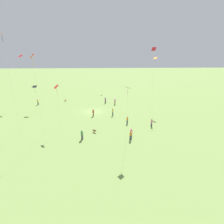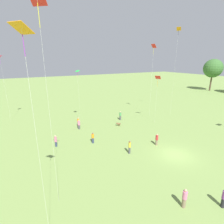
# 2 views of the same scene
# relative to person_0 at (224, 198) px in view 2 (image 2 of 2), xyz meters

# --- Properties ---
(ground_plane) EXTENTS (240.00, 240.00, 0.00)m
(ground_plane) POSITION_rel_person_0_xyz_m (-7.75, 3.27, -0.90)
(ground_plane) COLOR #7A994C
(tree_0) EXTENTS (7.01, 7.01, 12.13)m
(tree_0) POSITION_rel_person_0_xyz_m (-35.27, 54.17, 7.69)
(tree_0) COLOR brown
(tree_0) RESTS_ON ground_plane
(person_0) EXTENTS (0.48, 0.48, 1.80)m
(person_0) POSITION_rel_person_0_xyz_m (0.00, 0.00, 0.00)
(person_0) COLOR #232328
(person_0) RESTS_ON ground_plane
(person_1) EXTENTS (0.61, 0.61, 1.81)m
(person_1) POSITION_rel_person_0_xyz_m (-22.94, 4.32, -0.01)
(person_1) COLOR #4C4C51
(person_1) RESTS_ON ground_plane
(person_2) EXTENTS (0.49, 0.49, 1.72)m
(person_2) POSITION_rel_person_0_xyz_m (-17.74, -9.71, -0.04)
(person_2) COLOR #333D5B
(person_2) RESTS_ON ground_plane
(person_3) EXTENTS (0.46, 0.46, 1.83)m
(person_3) POSITION_rel_person_0_xyz_m (-11.02, -1.76, 0.03)
(person_3) COLOR #4C4C51
(person_3) RESTS_ON ground_plane
(person_4) EXTENTS (0.52, 0.52, 1.65)m
(person_4) POSITION_rel_person_0_xyz_m (-16.18, -4.71, -0.08)
(person_4) COLOR #333D5B
(person_4) RESTS_ON ground_plane
(person_5) EXTENTS (0.61, 0.61, 1.71)m
(person_5) POSITION_rel_person_0_xyz_m (-22.39, -4.66, -0.07)
(person_5) COLOR #4C4C51
(person_5) RESTS_ON ground_plane
(person_7) EXTENTS (0.53, 0.53, 1.74)m
(person_7) POSITION_rel_person_0_xyz_m (-23.51, -4.39, -0.03)
(person_7) COLOR #333D5B
(person_7) RESTS_ON ground_plane
(person_8) EXTENTS (0.50, 0.50, 1.75)m
(person_8) POSITION_rel_person_0_xyz_m (-11.03, 3.01, -0.03)
(person_8) COLOR #847056
(person_8) RESTS_ON ground_plane
(person_9) EXTENTS (0.55, 0.55, 1.80)m
(person_9) POSITION_rel_person_0_xyz_m (-1.61, -2.85, -0.01)
(person_9) COLOR #847056
(person_9) RESTS_ON ground_plane
(kite_0) EXTENTS (1.01, 0.94, 18.01)m
(kite_0) POSITION_rel_person_0_xyz_m (-20.67, 16.28, 15.64)
(kite_0) COLOR orange
(kite_0) RESTS_ON ground_plane
(kite_1) EXTENTS (1.17, 1.22, 15.98)m
(kite_1) POSITION_rel_person_0_xyz_m (-7.40, -11.78, 14.02)
(kite_1) COLOR red
(kite_1) RESTS_ON ground_plane
(kite_2) EXTENTS (1.03, 0.78, 14.80)m
(kite_2) POSITION_rel_person_0_xyz_m (-22.17, 11.42, 12.87)
(kite_2) COLOR red
(kite_2) RESTS_ON ground_plane
(kite_3) EXTENTS (1.21, 1.20, 13.59)m
(kite_3) POSITION_rel_person_0_xyz_m (-4.71, -13.08, 11.85)
(kite_3) COLOR orange
(kite_3) RESTS_ON ground_plane
(kite_4) EXTENTS (0.93, 0.92, 10.04)m
(kite_4) POSITION_rel_person_0_xyz_m (-25.31, -3.40, 8.44)
(kite_4) COLOR green
(kite_4) RESTS_ON ground_plane
(kite_7) EXTENTS (1.20, 1.14, 9.08)m
(kite_7) POSITION_rel_person_0_xyz_m (-18.21, 9.29, 7.56)
(kite_7) COLOR red
(kite_7) RESTS_ON ground_plane
(kite_8) EXTENTS (1.06, 0.95, 12.61)m
(kite_8) POSITION_rel_person_0_xyz_m (-32.82, -15.21, 10.85)
(kite_8) COLOR #E54C99
(kite_8) RESTS_ON ground_plane
(dog_0) EXTENTS (0.69, 0.77, 0.62)m
(dog_0) POSITION_rel_person_0_xyz_m (-20.25, 2.21, -0.49)
(dog_0) COLOR brown
(dog_0) RESTS_ON ground_plane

